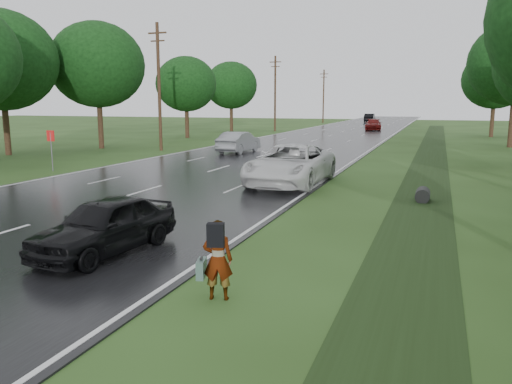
{
  "coord_description": "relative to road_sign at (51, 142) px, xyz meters",
  "views": [
    {
      "loc": [
        11.96,
        -10.37,
        3.83
      ],
      "look_at": [
        7.12,
        2.86,
        1.3
      ],
      "focal_mm": 35.0,
      "sensor_mm": 36.0,
      "label": 1
    }
  ],
  "objects": [
    {
      "name": "utility_pole_mid",
      "position": [
        -0.7,
        13.0,
        3.55
      ],
      "size": [
        1.6,
        0.26,
        10.0
      ],
      "color": "#331F15",
      "rests_on": "ground"
    },
    {
      "name": "tree_west_c",
      "position": [
        -6.5,
        13.0,
        5.27
      ],
      "size": [
        7.8,
        7.8,
        10.43
      ],
      "color": "#331F15",
      "rests_on": "ground"
    },
    {
      "name": "silver_sedan",
      "position": [
        6.0,
        13.29,
        -0.8
      ],
      "size": [
        1.9,
        4.95,
        1.61
      ],
      "primitive_type": "imported",
      "rotation": [
        0.0,
        0.0,
        3.1
      ],
      "color": "gray",
      "rests_on": "road"
    },
    {
      "name": "far_car_red",
      "position": [
        11.74,
        49.25,
        -0.83
      ],
      "size": [
        2.72,
        5.52,
        1.54
      ],
      "primitive_type": "imported",
      "rotation": [
        0.0,
        0.0,
        0.11
      ],
      "color": "maroon",
      "rests_on": "road"
    },
    {
      "name": "drainage_ditch",
      "position": [
        20.0,
        6.71,
        -1.61
      ],
      "size": [
        2.2,
        120.0,
        0.56
      ],
      "color": "black",
      "rests_on": "ground"
    },
    {
      "name": "center_line",
      "position": [
        8.5,
        33.0,
        -1.6
      ],
      "size": [
        0.12,
        180.0,
        0.01
      ],
      "primitive_type": "cube",
      "color": "silver",
      "rests_on": "road"
    },
    {
      "name": "far_car_dark",
      "position": [
        7.5,
        78.05,
        -0.76
      ],
      "size": [
        1.94,
        5.18,
        1.69
      ],
      "primitive_type": "imported",
      "rotation": [
        0.0,
        0.0,
        3.17
      ],
      "color": "black",
      "rests_on": "road"
    },
    {
      "name": "white_pickup",
      "position": [
        13.97,
        0.11,
        -0.68
      ],
      "size": [
        3.23,
        6.74,
        1.85
      ],
      "primitive_type": "imported",
      "rotation": [
        0.0,
        0.0,
        -0.02
      ],
      "color": "silver",
      "rests_on": "road"
    },
    {
      "name": "edge_stripe_west",
      "position": [
        1.75,
        33.0,
        -1.6
      ],
      "size": [
        0.12,
        180.0,
        0.01
      ],
      "primitive_type": "cube",
      "color": "silver",
      "rests_on": "road"
    },
    {
      "name": "road_sign",
      "position": [
        0.0,
        0.0,
        0.0
      ],
      "size": [
        0.5,
        0.06,
        2.3
      ],
      "color": "slate",
      "rests_on": "ground"
    },
    {
      "name": "tree_west_e",
      "position": [
        -9.5,
        6.0,
        5.19
      ],
      "size": [
        8.0,
        8.0,
        10.44
      ],
      "color": "#331F15",
      "rests_on": "ground"
    },
    {
      "name": "tree_east_f",
      "position": [
        26.0,
        40.0,
        4.73
      ],
      "size": [
        7.2,
        7.2,
        9.62
      ],
      "color": "#331F15",
      "rests_on": "ground"
    },
    {
      "name": "edge_stripe_east",
      "position": [
        15.25,
        33.0,
        -1.6
      ],
      "size": [
        0.12,
        180.0,
        0.01
      ],
      "primitive_type": "cube",
      "color": "silver",
      "rests_on": "road"
    },
    {
      "name": "road",
      "position": [
        8.5,
        33.0,
        -1.62
      ],
      "size": [
        14.0,
        180.0,
        0.04
      ],
      "primitive_type": "cube",
      "color": "black",
      "rests_on": "ground"
    },
    {
      "name": "tree_west_f",
      "position": [
        -6.3,
        41.0,
        4.49
      ],
      "size": [
        7.0,
        7.0,
        9.29
      ],
      "color": "#331F15",
      "rests_on": "ground"
    },
    {
      "name": "dark_sedan",
      "position": [
        12.61,
        -12.11,
        -0.88
      ],
      "size": [
        2.19,
        4.42,
        1.45
      ],
      "primitive_type": "imported",
      "rotation": [
        0.0,
        0.0,
        -0.12
      ],
      "color": "black",
      "rests_on": "road"
    },
    {
      "name": "utility_pole_distant",
      "position": [
        -0.7,
        73.0,
        3.55
      ],
      "size": [
        1.6,
        0.26,
        10.0
      ],
      "color": "#331F15",
      "rests_on": "ground"
    },
    {
      "name": "tree_west_d",
      "position": [
        -5.7,
        27.0,
        4.18
      ],
      "size": [
        6.6,
        6.6,
        8.8
      ],
      "color": "#331F15",
      "rests_on": "ground"
    },
    {
      "name": "utility_pole_far",
      "position": [
        -0.7,
        43.0,
        3.55
      ],
      "size": [
        1.6,
        0.26,
        10.0
      ],
      "color": "#331F15",
      "rests_on": "ground"
    },
    {
      "name": "pedestrian",
      "position": [
        16.53,
        -13.87,
        -0.81
      ],
      "size": [
        0.82,
        0.63,
        1.61
      ],
      "rotation": [
        0.0,
        0.0,
        3.42
      ],
      "color": "#A5998C",
      "rests_on": "ground"
    }
  ]
}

